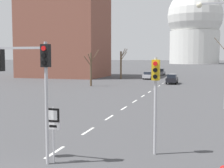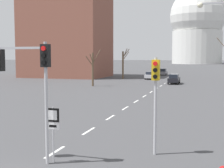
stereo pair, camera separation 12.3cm
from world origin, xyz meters
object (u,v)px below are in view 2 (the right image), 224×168
Objects in this scene: traffic_signal_centre_tall at (29,71)px; route_sign_post at (53,125)px; sedan_near_left at (174,79)px; sedan_mid_centre at (150,75)px; traffic_signal_near_right at (156,87)px.

traffic_signal_centre_tall is 2.52m from route_sign_post.
sedan_mid_centre is at bearing 120.91° from sedan_near_left.
sedan_near_left is (1.90, 41.96, -3.13)m from traffic_signal_centre_tall.
sedan_mid_centre is at bearing 100.32° from traffic_signal_near_right.
route_sign_post is at bearing -84.58° from sedan_mid_centre.
route_sign_post is at bearing -149.01° from traffic_signal_near_right.
sedan_mid_centre is at bearing 95.42° from route_sign_post.
traffic_signal_near_right is 1.00× the size of sedan_near_left.
traffic_signal_near_right is 1.87× the size of route_sign_post.
sedan_mid_centre is at bearing 94.33° from traffic_signal_centre_tall.
sedan_near_left is at bearing 88.71° from route_sign_post.
traffic_signal_centre_tall is 1.14× the size of sedan_near_left.
traffic_signal_centre_tall reaches higher than sedan_near_left.
sedan_near_left is (-3.11, 39.31, -2.35)m from traffic_signal_near_right.
traffic_signal_centre_tall is at bearing -92.60° from sedan_near_left.
traffic_signal_centre_tall is at bearing -167.06° from route_sign_post.
traffic_signal_near_right is 39.50m from sedan_near_left.
traffic_signal_near_right is at bearing -85.48° from sedan_near_left.
traffic_signal_near_right is 4.96m from route_sign_post.
traffic_signal_centre_tall reaches higher than traffic_signal_near_right.
traffic_signal_centre_tall is 51.92m from sedan_mid_centre.
traffic_signal_near_right is at bearing -79.68° from sedan_mid_centre.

